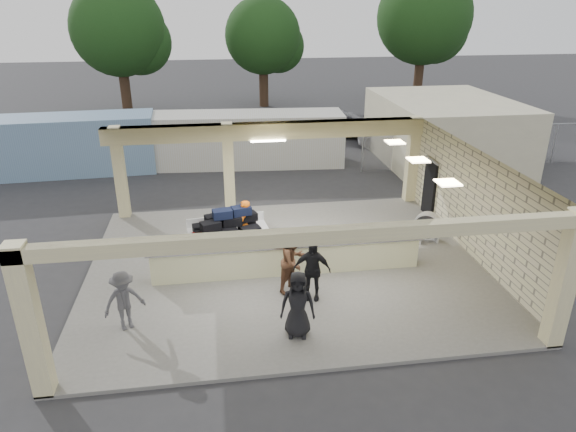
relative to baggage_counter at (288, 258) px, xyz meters
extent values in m
plane|color=#2C2C2F|center=(0.00, 0.50, -0.59)|extent=(120.00, 120.00, 0.00)
cube|color=#65635E|center=(0.00, 0.50, -0.54)|extent=(12.00, 10.00, 0.10)
cube|color=beige|center=(0.00, 0.50, 2.91)|extent=(12.00, 10.00, 0.02)
cube|color=beige|center=(6.00, 0.50, 1.16)|extent=(0.02, 10.00, 3.50)
cube|color=black|center=(5.94, 3.70, 0.56)|extent=(0.10, 0.95, 2.10)
cube|color=beige|center=(0.00, 5.25, 2.61)|extent=(12.00, 0.50, 0.60)
cube|color=beige|center=(0.00, -4.35, 2.76)|extent=(12.00, 0.30, 0.30)
cube|color=beige|center=(-5.50, 5.25, 1.21)|extent=(0.40, 0.40, 3.50)
cube|color=beige|center=(-1.50, 5.25, 1.21)|extent=(0.40, 0.40, 3.50)
cube|color=beige|center=(5.80, 5.30, 1.21)|extent=(0.40, 0.40, 3.50)
cube|color=beige|center=(-5.80, -4.30, 1.21)|extent=(0.40, 0.40, 3.50)
cube|color=beige|center=(5.80, -4.30, 1.21)|extent=(0.40, 0.40, 3.50)
cube|color=white|center=(0.00, 5.00, 2.29)|extent=(1.30, 0.12, 0.06)
cube|color=#FFEABF|center=(3.80, 2.00, 2.88)|extent=(0.55, 0.55, 0.04)
cube|color=#FFEABF|center=(3.80, 0.00, 2.88)|extent=(0.55, 0.55, 0.04)
cube|color=#FFEABF|center=(3.80, -2.00, 2.88)|extent=(0.55, 0.55, 0.04)
cube|color=beige|center=(0.00, 0.00, -0.04)|extent=(8.00, 0.50, 0.90)
cube|color=#B7B7BC|center=(0.00, 0.00, 0.46)|extent=(8.20, 0.58, 0.06)
cube|color=silver|center=(-1.65, 1.58, 0.14)|extent=(2.78, 1.88, 0.12)
cylinder|color=black|center=(-2.61, 0.88, -0.28)|extent=(0.18, 0.43, 0.42)
cylinder|color=black|center=(-2.75, 2.01, -0.28)|extent=(0.18, 0.43, 0.42)
cylinder|color=black|center=(-0.54, 1.15, -0.28)|extent=(0.18, 0.43, 0.42)
cylinder|color=black|center=(-0.69, 2.28, -0.28)|extent=(0.18, 0.43, 0.42)
cube|color=silver|center=(-1.75, 2.35, 0.34)|extent=(2.58, 0.39, 0.31)
cube|color=silver|center=(-1.55, 0.81, 0.34)|extent=(2.58, 0.39, 0.31)
cube|color=black|center=(-2.43, 1.16, 0.33)|extent=(0.65, 0.47, 0.27)
cube|color=black|center=(-1.71, 1.26, 0.33)|extent=(0.65, 0.47, 0.27)
cube|color=black|center=(-0.99, 1.35, 0.33)|extent=(0.65, 0.47, 0.27)
cube|color=black|center=(-2.51, 1.78, 0.33)|extent=(0.65, 0.47, 0.27)
cube|color=black|center=(-1.79, 1.88, 0.33)|extent=(0.65, 0.47, 0.27)
cube|color=black|center=(-1.07, 1.97, 0.33)|extent=(0.65, 0.47, 0.27)
cube|color=black|center=(-2.24, 1.29, 0.61)|extent=(0.65, 0.47, 0.27)
cube|color=black|center=(-1.55, 1.60, 0.61)|extent=(0.65, 0.47, 0.27)
cube|color=black|center=(-1.06, 1.87, 0.61)|extent=(0.65, 0.47, 0.27)
cube|color=black|center=(-2.10, 1.84, 0.61)|extent=(0.65, 0.47, 0.27)
cube|color=black|center=(-1.86, 1.55, 0.90)|extent=(0.65, 0.47, 0.27)
cube|color=black|center=(-1.25, 1.74, 0.90)|extent=(0.65, 0.47, 0.27)
cube|color=#590F0C|center=(-2.52, 1.05, 0.33)|extent=(0.65, 0.47, 0.27)
cylinder|color=silver|center=(5.01, 1.47, 0.08)|extent=(0.94, 0.79, 0.93)
cylinder|color=black|center=(5.01, 1.47, 0.08)|extent=(0.88, 0.76, 0.83)
cube|color=silver|center=(4.70, 1.47, -0.33)|extent=(0.06, 0.52, 0.31)
cube|color=silver|center=(5.32, 1.47, -0.33)|extent=(0.06, 0.52, 0.31)
imported|color=#FF660D|center=(-1.16, 1.77, 0.36)|extent=(0.55, 0.70, 1.70)
imported|color=brown|center=(0.01, -1.04, 0.43)|extent=(0.92, 0.89, 1.84)
imported|color=black|center=(0.45, -1.53, 0.38)|extent=(1.08, 0.61, 1.74)
imported|color=#4D4C51|center=(-4.40, -2.24, 0.31)|extent=(1.08, 0.77, 1.59)
imported|color=black|center=(-0.21, -3.13, 0.38)|extent=(0.89, 0.49, 1.72)
imported|color=silver|center=(8.58, 13.61, 0.13)|extent=(5.50, 3.66, 1.44)
imported|color=silver|center=(10.54, 14.27, 0.19)|extent=(5.18, 3.92, 1.55)
imported|color=black|center=(5.80, 16.15, 0.15)|extent=(4.69, 2.72, 1.48)
cube|color=beige|center=(-1.56, 11.59, 0.70)|extent=(12.02, 3.21, 2.57)
cube|color=#6A8CAA|center=(-10.05, 11.41, 0.76)|extent=(10.48, 3.05, 2.69)
cylinder|color=gray|center=(5.00, 9.50, 0.41)|extent=(0.06, 0.06, 2.00)
cylinder|color=gray|center=(7.00, 9.50, 0.41)|extent=(0.06, 0.06, 2.00)
cylinder|color=gray|center=(9.00, 9.50, 0.41)|extent=(0.06, 0.06, 2.00)
cylinder|color=gray|center=(11.00, 9.50, 0.41)|extent=(0.06, 0.06, 2.00)
cylinder|color=gray|center=(13.00, 9.50, 0.41)|extent=(0.06, 0.06, 2.00)
cylinder|color=gray|center=(15.00, 9.50, 0.41)|extent=(0.06, 0.06, 2.00)
cube|color=gray|center=(11.00, 9.50, 0.41)|extent=(12.00, 0.02, 2.00)
cylinder|color=gray|center=(11.00, 9.50, 1.41)|extent=(12.00, 0.05, 0.05)
cylinder|color=#382619|center=(-8.00, 24.50, 1.66)|extent=(0.70, 0.70, 4.50)
sphere|color=#153311|center=(-8.00, 24.50, 5.26)|extent=(6.30, 6.30, 6.30)
sphere|color=#153311|center=(-6.80, 25.10, 4.36)|extent=(4.50, 4.50, 4.50)
cylinder|color=#382619|center=(2.00, 26.50, 1.41)|extent=(0.70, 0.70, 4.00)
sphere|color=#153311|center=(2.00, 26.50, 4.61)|extent=(5.60, 5.60, 5.60)
sphere|color=#153311|center=(3.20, 27.10, 3.81)|extent=(4.00, 4.00, 4.00)
cylinder|color=#382619|center=(14.00, 25.50, 1.91)|extent=(0.70, 0.70, 5.00)
sphere|color=#153311|center=(14.00, 25.50, 5.91)|extent=(7.00, 7.00, 7.00)
sphere|color=#153311|center=(15.20, 26.10, 4.91)|extent=(5.00, 5.00, 5.00)
cube|color=beige|center=(9.50, 10.50, 1.01)|extent=(6.00, 8.00, 3.20)
camera|label=1|loc=(-1.96, -13.51, 7.17)|focal=32.00mm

